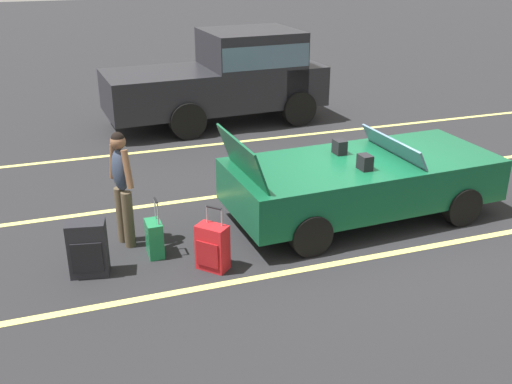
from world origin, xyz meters
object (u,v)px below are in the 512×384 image
object	(u,v)px
suitcase_medium_bright	(212,247)
suitcase_small_carryon	(155,238)
parked_pickup_truck_near	(232,75)
traveler_person	(122,183)
suitcase_large_black	(88,249)
convertible_car	(373,179)

from	to	relation	value
suitcase_medium_bright	suitcase_small_carryon	xyz separation A→B (m)	(-0.65, 0.61, -0.06)
suitcase_small_carryon	parked_pickup_truck_near	distance (m)	6.70
suitcase_small_carryon	traveler_person	size ratio (longest dim) A/B	0.50
suitcase_large_black	suitcase_small_carryon	xyz separation A→B (m)	(0.88, 0.23, -0.11)
convertible_car	suitcase_small_carryon	distance (m)	3.46
convertible_car	parked_pickup_truck_near	size ratio (longest dim) A/B	0.83
convertible_car	traveler_person	size ratio (longest dim) A/B	2.56
suitcase_small_carryon	suitcase_medium_bright	bearing A→B (deg)	136.12
convertible_car	suitcase_medium_bright	size ratio (longest dim) A/B	4.91
convertible_car	traveler_person	xyz separation A→B (m)	(-3.76, 0.27, 0.34)
convertible_car	suitcase_medium_bright	bearing A→B (deg)	-166.32
suitcase_small_carryon	parked_pickup_truck_near	world-z (taller)	parked_pickup_truck_near
convertible_car	suitcase_small_carryon	size ratio (longest dim) A/B	5.16
parked_pickup_truck_near	suitcase_small_carryon	bearing A→B (deg)	-119.49
convertible_car	suitcase_medium_bright	distance (m)	2.92
suitcase_large_black	convertible_car	bearing A→B (deg)	106.65
suitcase_large_black	suitcase_small_carryon	distance (m)	0.92
parked_pickup_truck_near	suitcase_large_black	bearing A→B (deg)	-124.94
suitcase_large_black	suitcase_medium_bright	xyz separation A→B (m)	(1.53, -0.38, -0.06)
traveler_person	suitcase_large_black	bearing A→B (deg)	-148.73
suitcase_large_black	parked_pickup_truck_near	distance (m)	7.31
convertible_car	suitcase_small_carryon	xyz separation A→B (m)	(-3.44, -0.21, -0.34)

